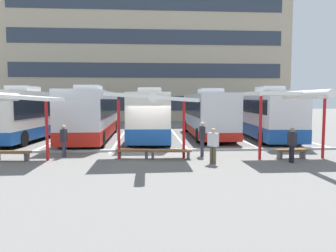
{
  "coord_description": "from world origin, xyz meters",
  "views": [
    {
      "loc": [
        -0.17,
        -17.05,
        2.82
      ],
      "look_at": [
        1.12,
        2.08,
        1.23
      ],
      "focal_mm": 33.68,
      "sensor_mm": 36.0,
      "label": 1
    }
  ],
  "objects_px": {
    "coach_bus_1": "(93,115)",
    "bench_3": "(291,152)",
    "waiting_passenger_0": "(213,143)",
    "waiting_passenger_2": "(292,143)",
    "coach_bus_4": "(263,115)",
    "waiting_shelter_0": "(7,98)",
    "bench_1": "(133,152)",
    "bench_0": "(12,154)",
    "waiting_shelter_1": "(151,99)",
    "coach_bus_3": "(207,114)",
    "waiting_passenger_1": "(202,136)",
    "waiting_passenger_3": "(64,139)",
    "bench_2": "(171,152)",
    "coach_bus_2": "(151,116)",
    "waiting_shelter_2": "(296,96)",
    "coach_bus_0": "(34,115)"
  },
  "relations": [
    {
      "from": "waiting_passenger_3",
      "to": "bench_2",
      "type": "bearing_deg",
      "value": -9.76
    },
    {
      "from": "waiting_shelter_1",
      "to": "waiting_passenger_0",
      "type": "height_order",
      "value": "waiting_shelter_1"
    },
    {
      "from": "waiting_passenger_0",
      "to": "waiting_shelter_1",
      "type": "bearing_deg",
      "value": 155.88
    },
    {
      "from": "coach_bus_3",
      "to": "bench_1",
      "type": "xyz_separation_m",
      "value": [
        -5.3,
        -8.8,
        -1.38
      ]
    },
    {
      "from": "waiting_shelter_0",
      "to": "bench_2",
      "type": "bearing_deg",
      "value": 1.95
    },
    {
      "from": "bench_1",
      "to": "bench_2",
      "type": "distance_m",
      "value": 1.82
    },
    {
      "from": "bench_1",
      "to": "bench_0",
      "type": "bearing_deg",
      "value": -178.01
    },
    {
      "from": "coach_bus_4",
      "to": "waiting_shelter_2",
      "type": "relative_size",
      "value": 2.52
    },
    {
      "from": "coach_bus_3",
      "to": "waiting_shelter_0",
      "type": "height_order",
      "value": "coach_bus_3"
    },
    {
      "from": "coach_bus_4",
      "to": "waiting_shelter_0",
      "type": "bearing_deg",
      "value": -151.26
    },
    {
      "from": "coach_bus_3",
      "to": "bench_2",
      "type": "xyz_separation_m",
      "value": [
        -3.5,
        -9.05,
        -1.37
      ]
    },
    {
      "from": "bench_0",
      "to": "bench_3",
      "type": "relative_size",
      "value": 1.11
    },
    {
      "from": "waiting_passenger_3",
      "to": "waiting_passenger_2",
      "type": "bearing_deg",
      "value": -11.52
    },
    {
      "from": "bench_0",
      "to": "waiting_passenger_2",
      "type": "height_order",
      "value": "waiting_passenger_2"
    },
    {
      "from": "coach_bus_3",
      "to": "waiting_passenger_0",
      "type": "height_order",
      "value": "coach_bus_3"
    },
    {
      "from": "bench_1",
      "to": "waiting_passenger_0",
      "type": "xyz_separation_m",
      "value": [
        3.58,
        -1.52,
        0.57
      ]
    },
    {
      "from": "coach_bus_2",
      "to": "waiting_passenger_0",
      "type": "distance_m",
      "value": 9.93
    },
    {
      "from": "bench_0",
      "to": "bench_1",
      "type": "height_order",
      "value": "same"
    },
    {
      "from": "coach_bus_1",
      "to": "waiting_passenger_1",
      "type": "xyz_separation_m",
      "value": [
        6.67,
        -7.55,
        -0.75
      ]
    },
    {
      "from": "coach_bus_4",
      "to": "waiting_passenger_1",
      "type": "bearing_deg",
      "value": -128.79
    },
    {
      "from": "coach_bus_3",
      "to": "bench_1",
      "type": "bearing_deg",
      "value": -121.03
    },
    {
      "from": "waiting_passenger_3",
      "to": "coach_bus_0",
      "type": "bearing_deg",
      "value": 118.04
    },
    {
      "from": "coach_bus_4",
      "to": "waiting_passenger_0",
      "type": "distance_m",
      "value": 10.82
    },
    {
      "from": "coach_bus_4",
      "to": "waiting_passenger_2",
      "type": "relative_size",
      "value": 6.99
    },
    {
      "from": "waiting_passenger_0",
      "to": "waiting_passenger_2",
      "type": "bearing_deg",
      "value": 0.29
    },
    {
      "from": "bench_1",
      "to": "bench_3",
      "type": "xyz_separation_m",
      "value": [
        7.63,
        -0.5,
        -0.0
      ]
    },
    {
      "from": "bench_2",
      "to": "waiting_shelter_2",
      "type": "bearing_deg",
      "value": -5.29
    },
    {
      "from": "bench_3",
      "to": "waiting_passenger_3",
      "type": "height_order",
      "value": "waiting_passenger_3"
    },
    {
      "from": "waiting_shelter_2",
      "to": "waiting_passenger_2",
      "type": "xyz_separation_m",
      "value": [
        -0.46,
        -0.72,
        -2.1
      ]
    },
    {
      "from": "bench_1",
      "to": "waiting_shelter_1",
      "type": "bearing_deg",
      "value": -19.68
    },
    {
      "from": "waiting_passenger_0",
      "to": "waiting_passenger_1",
      "type": "bearing_deg",
      "value": 94.32
    },
    {
      "from": "coach_bus_4",
      "to": "waiting_passenger_3",
      "type": "height_order",
      "value": "coach_bus_4"
    },
    {
      "from": "coach_bus_1",
      "to": "waiting_passenger_1",
      "type": "bearing_deg",
      "value": -48.54
    },
    {
      "from": "waiting_passenger_1",
      "to": "coach_bus_3",
      "type": "bearing_deg",
      "value": 77.54
    },
    {
      "from": "bench_1",
      "to": "waiting_passenger_3",
      "type": "distance_m",
      "value": 3.53
    },
    {
      "from": "coach_bus_2",
      "to": "coach_bus_1",
      "type": "bearing_deg",
      "value": -178.93
    },
    {
      "from": "waiting_passenger_1",
      "to": "bench_1",
      "type": "bearing_deg",
      "value": -173.42
    },
    {
      "from": "coach_bus_1",
      "to": "bench_3",
      "type": "xyz_separation_m",
      "value": [
        10.86,
        -8.44,
        -1.43
      ]
    },
    {
      "from": "waiting_passenger_0",
      "to": "waiting_passenger_3",
      "type": "height_order",
      "value": "waiting_passenger_0"
    },
    {
      "from": "coach_bus_4",
      "to": "bench_3",
      "type": "relative_size",
      "value": 7.14
    },
    {
      "from": "waiting_passenger_0",
      "to": "waiting_passenger_2",
      "type": "xyz_separation_m",
      "value": [
        3.59,
        0.02,
        -0.01
      ]
    },
    {
      "from": "coach_bus_3",
      "to": "waiting_shelter_2",
      "type": "xyz_separation_m",
      "value": [
        2.33,
        -9.59,
        1.28
      ]
    },
    {
      "from": "coach_bus_4",
      "to": "bench_0",
      "type": "height_order",
      "value": "coach_bus_4"
    },
    {
      "from": "waiting_passenger_2",
      "to": "bench_2",
      "type": "bearing_deg",
      "value": 166.79
    },
    {
      "from": "coach_bus_4",
      "to": "bench_0",
      "type": "xyz_separation_m",
      "value": [
        -14.85,
        -7.84,
        -1.39
      ]
    },
    {
      "from": "coach_bus_4",
      "to": "bench_2",
      "type": "distance_m",
      "value": 10.95
    },
    {
      "from": "bench_0",
      "to": "waiting_passenger_0",
      "type": "distance_m",
      "value": 9.28
    },
    {
      "from": "waiting_shelter_0",
      "to": "coach_bus_4",
      "type": "bearing_deg",
      "value": 28.74
    },
    {
      "from": "coach_bus_4",
      "to": "coach_bus_3",
      "type": "bearing_deg",
      "value": 163.75
    },
    {
      "from": "bench_3",
      "to": "bench_1",
      "type": "bearing_deg",
      "value": 176.28
    }
  ]
}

